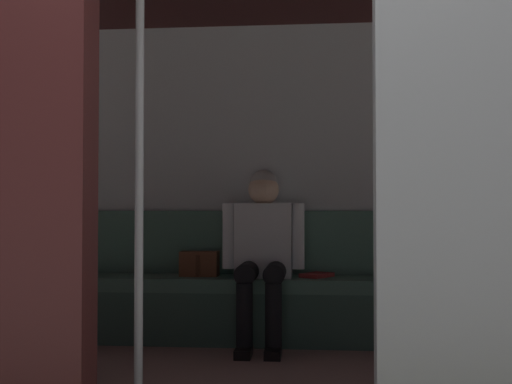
{
  "coord_description": "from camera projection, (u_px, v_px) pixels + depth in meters",
  "views": [
    {
      "loc": [
        -0.31,
        2.27,
        0.9
      ],
      "look_at": [
        0.03,
        -1.25,
        1.0
      ],
      "focal_mm": 47.02,
      "sensor_mm": 36.0,
      "label": 1
    }
  ],
  "objects": [
    {
      "name": "person_seated",
      "position": [
        263.0,
        245.0,
        4.45
      ],
      "size": [
        0.55,
        0.67,
        1.17
      ],
      "color": "silver",
      "rests_on": "ground_plane"
    },
    {
      "name": "book",
      "position": [
        317.0,
        275.0,
        4.54
      ],
      "size": [
        0.24,
        0.27,
        0.03
      ],
      "primitive_type": "cube",
      "rotation": [
        0.0,
        0.0,
        -0.55
      ],
      "color": "#B22D2D",
      "rests_on": "bench_seat"
    },
    {
      "name": "handbag",
      "position": [
        199.0,
        264.0,
        4.61
      ],
      "size": [
        0.26,
        0.15,
        0.17
      ],
      "color": "brown",
      "rests_on": "bench_seat"
    },
    {
      "name": "grab_pole_door",
      "position": [
        139.0,
        159.0,
        2.74
      ],
      "size": [
        0.04,
        0.04,
        2.22
      ],
      "primitive_type": "cylinder",
      "color": "silver",
      "rests_on": "ground_plane"
    },
    {
      "name": "train_car",
      "position": [
        248.0,
        86.0,
        3.51
      ],
      "size": [
        6.4,
        2.74,
        2.36
      ],
      "color": "#ADAFB5",
      "rests_on": "ground_plane"
    },
    {
      "name": "bench_seat",
      "position": [
        274.0,
        293.0,
        4.49
      ],
      "size": [
        3.21,
        0.44,
        0.45
      ],
      "color": "#4C7566",
      "rests_on": "ground_plane"
    }
  ]
}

